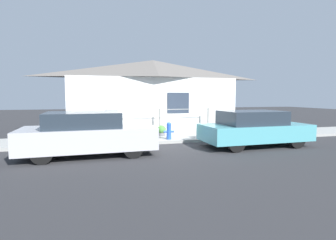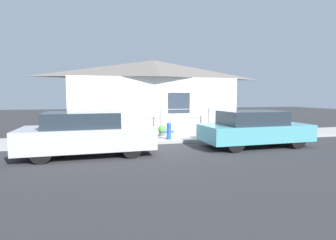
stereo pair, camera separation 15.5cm
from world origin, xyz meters
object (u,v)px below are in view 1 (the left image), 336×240
fire_hydrant (169,130)px  potted_plant_near_hydrant (162,130)px  car_left (88,134)px  car_right (254,128)px

fire_hydrant → potted_plant_near_hydrant: (-0.07, 0.95, -0.12)m
fire_hydrant → potted_plant_near_hydrant: bearing=94.4°
car_left → car_right: car_left is taller
potted_plant_near_hydrant → fire_hydrant: bearing=-85.6°
car_right → fire_hydrant: size_ratio=5.72×
car_left → car_right: (5.82, 0.00, -0.02)m
car_right → fire_hydrant: 3.24m
fire_hydrant → car_left: bearing=-151.8°
potted_plant_near_hydrant → car_right: bearing=-41.8°
car_left → fire_hydrant: bearing=26.1°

